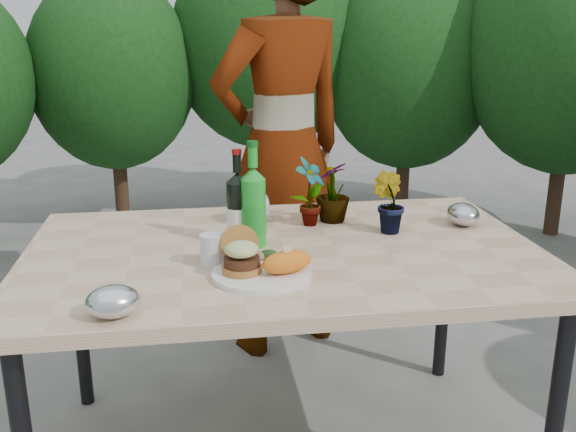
{
  "coord_description": "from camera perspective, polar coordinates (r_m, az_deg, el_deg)",
  "views": [
    {
      "loc": [
        -0.27,
        -1.87,
        1.43
      ],
      "look_at": [
        0.0,
        -0.08,
        0.88
      ],
      "focal_mm": 40.0,
      "sensor_mm": 36.0,
      "label": 1
    }
  ],
  "objects": [
    {
      "name": "seedling_left",
      "position": [
        2.2,
        1.95,
        2.15
      ],
      "size": [
        0.15,
        0.15,
        0.24
      ],
      "primitive_type": "imported",
      "rotation": [
        0.0,
        0.0,
        0.76
      ],
      "color": "#2B6021",
      "rests_on": "patio_table"
    },
    {
      "name": "plastic_cup",
      "position": [
        1.86,
        -6.74,
        -3.04
      ],
      "size": [
        0.07,
        0.07,
        0.09
      ],
      "primitive_type": "cylinder",
      "color": "silver",
      "rests_on": "patio_table"
    },
    {
      "name": "dinner_plate",
      "position": [
        1.79,
        -2.35,
        -5.13
      ],
      "size": [
        0.28,
        0.28,
        0.01
      ],
      "primitive_type": "cylinder",
      "color": "white",
      "rests_on": "patio_table"
    },
    {
      "name": "seedling_mid",
      "position": [
        2.16,
        8.91,
        1.17
      ],
      "size": [
        0.14,
        0.14,
        0.2
      ],
      "primitive_type": "imported",
      "rotation": [
        0.0,
        0.0,
        2.26
      ],
      "color": "#2A5F20",
      "rests_on": "patio_table"
    },
    {
      "name": "shrub_hedge",
      "position": [
        3.49,
        1.4,
        12.11
      ],
      "size": [
        6.94,
        5.16,
        2.06
      ],
      "color": "#382316",
      "rests_on": "ground"
    },
    {
      "name": "sweet_potato",
      "position": [
        1.77,
        -0.1,
        -4.09
      ],
      "size": [
        0.17,
        0.12,
        0.06
      ],
      "primitive_type": "ellipsoid",
      "rotation": [
        0.0,
        0.0,
        0.35
      ],
      "color": "orange",
      "rests_on": "dinner_plate"
    },
    {
      "name": "foil_packet_left",
      "position": [
        1.6,
        -15.31,
        -7.35
      ],
      "size": [
        0.15,
        0.13,
        0.08
      ],
      "primitive_type": "ellipsoid",
      "rotation": [
        0.0,
        0.0,
        0.16
      ],
      "color": "silver",
      "rests_on": "patio_table"
    },
    {
      "name": "sparkling_water",
      "position": [
        2.0,
        -3.08,
        0.71
      ],
      "size": [
        0.08,
        0.08,
        0.33
      ],
      "rotation": [
        0.0,
        0.0,
        -0.02
      ],
      "color": "green",
      "rests_on": "patio_table"
    },
    {
      "name": "wine_bottle",
      "position": [
        2.03,
        -4.47,
        0.57
      ],
      "size": [
        0.07,
        0.07,
        0.3
      ],
      "rotation": [
        0.0,
        0.0,
        0.3
      ],
      "color": "black",
      "rests_on": "patio_table"
    },
    {
      "name": "patio_table",
      "position": [
        2.03,
        -0.34,
        -4.43
      ],
      "size": [
        1.6,
        1.0,
        0.75
      ],
      "color": "#CFAC8A",
      "rests_on": "ground"
    },
    {
      "name": "seedling_right",
      "position": [
        2.26,
        4.01,
        2.16
      ],
      "size": [
        0.17,
        0.17,
        0.21
      ],
      "primitive_type": "imported",
      "rotation": [
        0.0,
        0.0,
        3.95
      ],
      "color": "#26551D",
      "rests_on": "patio_table"
    },
    {
      "name": "blue_bowl",
      "position": [
        2.26,
        -3.18,
        0.6
      ],
      "size": [
        0.13,
        0.13,
        0.09
      ],
      "primitive_type": "imported",
      "rotation": [
        0.0,
        0.0,
        -0.05
      ],
      "color": "silver",
      "rests_on": "patio_table"
    },
    {
      "name": "burger_stack",
      "position": [
        1.79,
        -4.19,
        -3.41
      ],
      "size": [
        0.11,
        0.16,
        0.11
      ],
      "color": "#B7722D",
      "rests_on": "dinner_plate"
    },
    {
      "name": "grilled_veg",
      "position": [
        1.87,
        -2.14,
        -3.48
      ],
      "size": [
        0.08,
        0.05,
        0.03
      ],
      "color": "olive",
      "rests_on": "dinner_plate"
    },
    {
      "name": "person",
      "position": [
        2.75,
        -0.51,
        5.95
      ],
      "size": [
        0.78,
        0.67,
        1.82
      ],
      "primitive_type": "imported",
      "rotation": [
        0.0,
        0.0,
        3.57
      ],
      "color": "#916948",
      "rests_on": "ground"
    },
    {
      "name": "foil_packet_right",
      "position": [
        2.31,
        15.29,
        0.15
      ],
      "size": [
        0.11,
        0.13,
        0.08
      ],
      "primitive_type": "ellipsoid",
      "rotation": [
        0.0,
        0.0,
        1.59
      ],
      "color": "#B9BBC0",
      "rests_on": "patio_table"
    }
  ]
}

